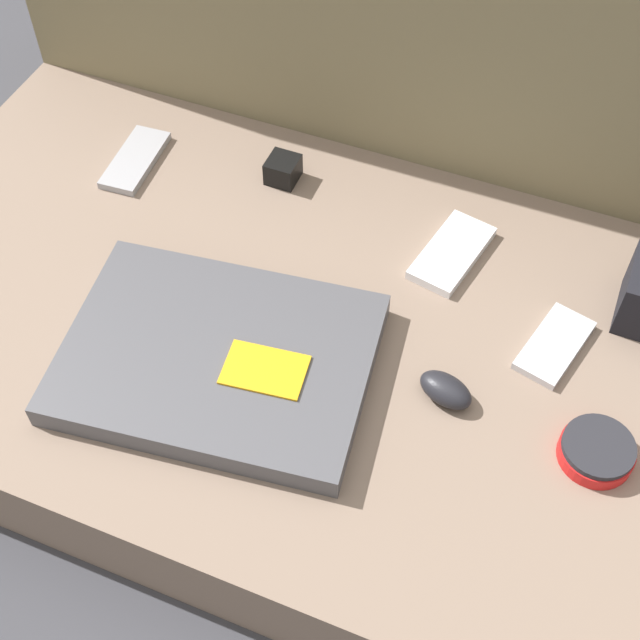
{
  "coord_description": "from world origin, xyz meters",
  "views": [
    {
      "loc": [
        0.24,
        -0.58,
        0.95
      ],
      "look_at": [
        0.0,
        0.0,
        0.14
      ],
      "focal_mm": 50.0,
      "sensor_mm": 36.0,
      "label": 1
    }
  ],
  "objects_px": {
    "phone_silver": "(452,253)",
    "phone_black": "(554,345)",
    "computer_mouse": "(446,390)",
    "phone_small": "(135,160)",
    "speaker_puck": "(597,451)",
    "charger_brick": "(283,170)",
    "laptop": "(218,358)"
  },
  "relations": [
    {
      "from": "phone_silver",
      "to": "phone_black",
      "type": "xyz_separation_m",
      "value": [
        0.15,
        -0.09,
        -0.0
      ]
    },
    {
      "from": "phone_silver",
      "to": "computer_mouse",
      "type": "bearing_deg",
      "value": -64.01
    },
    {
      "from": "phone_small",
      "to": "computer_mouse",
      "type": "bearing_deg",
      "value": -26.19
    },
    {
      "from": "speaker_puck",
      "to": "charger_brick",
      "type": "height_order",
      "value": "charger_brick"
    },
    {
      "from": "laptop",
      "to": "computer_mouse",
      "type": "relative_size",
      "value": 5.22
    },
    {
      "from": "laptop",
      "to": "computer_mouse",
      "type": "distance_m",
      "value": 0.26
    },
    {
      "from": "laptop",
      "to": "phone_black",
      "type": "distance_m",
      "value": 0.39
    },
    {
      "from": "computer_mouse",
      "to": "charger_brick",
      "type": "relative_size",
      "value": 1.7
    },
    {
      "from": "speaker_puck",
      "to": "phone_silver",
      "type": "bearing_deg",
      "value": 136.01
    },
    {
      "from": "phone_silver",
      "to": "phone_black",
      "type": "bearing_deg",
      "value": -20.05
    },
    {
      "from": "speaker_puck",
      "to": "phone_black",
      "type": "bearing_deg",
      "value": 120.17
    },
    {
      "from": "phone_black",
      "to": "charger_brick",
      "type": "height_order",
      "value": "charger_brick"
    },
    {
      "from": "speaker_puck",
      "to": "phone_small",
      "type": "bearing_deg",
      "value": 162.16
    },
    {
      "from": "laptop",
      "to": "charger_brick",
      "type": "bearing_deg",
      "value": 92.79
    },
    {
      "from": "computer_mouse",
      "to": "phone_silver",
      "type": "distance_m",
      "value": 0.21
    },
    {
      "from": "computer_mouse",
      "to": "phone_black",
      "type": "bearing_deg",
      "value": 65.27
    },
    {
      "from": "phone_black",
      "to": "phone_small",
      "type": "xyz_separation_m",
      "value": [
        -0.6,
        0.09,
        0.0
      ]
    },
    {
      "from": "computer_mouse",
      "to": "phone_black",
      "type": "xyz_separation_m",
      "value": [
        0.1,
        0.11,
        -0.01
      ]
    },
    {
      "from": "laptop",
      "to": "phone_black",
      "type": "height_order",
      "value": "laptop"
    },
    {
      "from": "computer_mouse",
      "to": "phone_small",
      "type": "distance_m",
      "value": 0.55
    },
    {
      "from": "computer_mouse",
      "to": "phone_silver",
      "type": "height_order",
      "value": "computer_mouse"
    },
    {
      "from": "speaker_puck",
      "to": "phone_black",
      "type": "distance_m",
      "value": 0.14
    },
    {
      "from": "charger_brick",
      "to": "phone_black",
      "type": "bearing_deg",
      "value": -19.24
    },
    {
      "from": "phone_silver",
      "to": "phone_black",
      "type": "height_order",
      "value": "phone_silver"
    },
    {
      "from": "laptop",
      "to": "phone_small",
      "type": "distance_m",
      "value": 0.37
    },
    {
      "from": "phone_small",
      "to": "charger_brick",
      "type": "relative_size",
      "value": 3.04
    },
    {
      "from": "laptop",
      "to": "speaker_puck",
      "type": "bearing_deg",
      "value": -1.3
    },
    {
      "from": "laptop",
      "to": "phone_silver",
      "type": "height_order",
      "value": "laptop"
    },
    {
      "from": "speaker_puck",
      "to": "phone_black",
      "type": "xyz_separation_m",
      "value": [
        -0.07,
        0.12,
        -0.01
      ]
    },
    {
      "from": "phone_small",
      "to": "charger_brick",
      "type": "bearing_deg",
      "value": 9.23
    },
    {
      "from": "laptop",
      "to": "charger_brick",
      "type": "height_order",
      "value": "same"
    },
    {
      "from": "laptop",
      "to": "computer_mouse",
      "type": "xyz_separation_m",
      "value": [
        0.25,
        0.06,
        -0.0
      ]
    }
  ]
}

